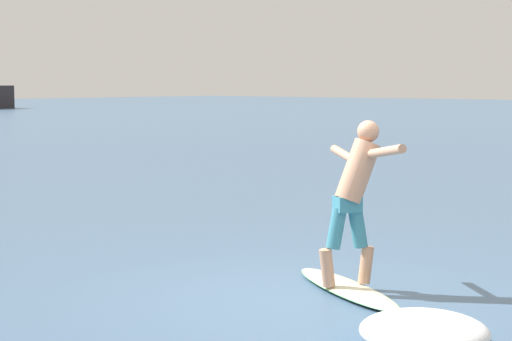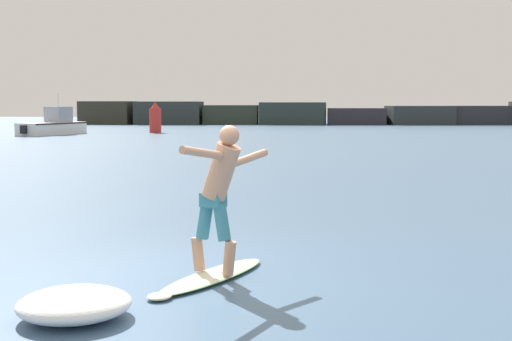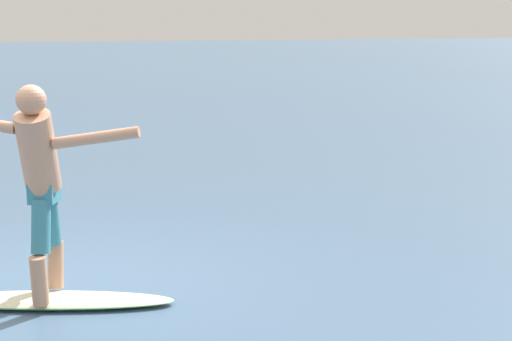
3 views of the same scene
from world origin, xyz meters
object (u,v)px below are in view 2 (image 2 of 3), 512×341
at_px(surfer, 220,187).
at_px(fishing_boat_near_jetty, 55,126).
at_px(surfboard, 212,276).
at_px(channel_marker_buoy, 155,119).

relative_size(surfer, fishing_boat_near_jetty, 0.27).
distance_m(surfboard, channel_marker_buoy, 42.32).
xyz_separation_m(fishing_boat_near_jetty, channel_marker_buoy, (5.96, 3.50, 0.38)).
distance_m(surfer, channel_marker_buoy, 42.34).
bearing_deg(surfer, fishing_boat_near_jetty, 110.99).
height_order(surfboard, channel_marker_buoy, channel_marker_buoy).
relative_size(surfer, channel_marker_buoy, 0.80).
bearing_deg(fishing_boat_near_jetty, surfer, -69.01).
bearing_deg(fishing_boat_near_jetty, channel_marker_buoy, 30.42).
xyz_separation_m(surfer, fishing_boat_near_jetty, (-14.56, 37.96, -0.49)).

